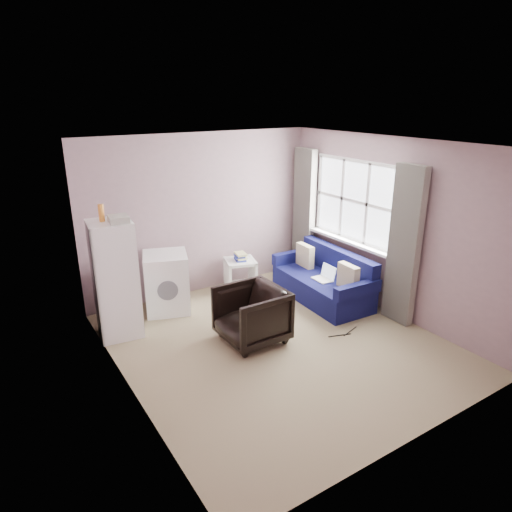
{
  "coord_description": "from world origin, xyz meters",
  "views": [
    {
      "loc": [
        -3.01,
        -4.19,
        3.01
      ],
      "look_at": [
        0.05,
        0.6,
        1.0
      ],
      "focal_mm": 32.0,
      "sensor_mm": 36.0,
      "label": 1
    }
  ],
  "objects_px": {
    "side_table": "(240,272)",
    "washing_machine": "(167,281)",
    "armchair": "(252,312)",
    "sofa": "(325,282)",
    "fridge": "(115,279)"
  },
  "relations": [
    {
      "from": "armchair",
      "to": "sofa",
      "type": "relative_size",
      "value": 0.45
    },
    {
      "from": "fridge",
      "to": "side_table",
      "type": "distance_m",
      "value": 2.18
    },
    {
      "from": "armchair",
      "to": "washing_machine",
      "type": "xyz_separation_m",
      "value": [
        -0.57,
        1.42,
        0.06
      ]
    },
    {
      "from": "fridge",
      "to": "side_table",
      "type": "xyz_separation_m",
      "value": [
        2.09,
        0.39,
        -0.49
      ]
    },
    {
      "from": "side_table",
      "to": "washing_machine",
      "type": "bearing_deg",
      "value": -177.2
    },
    {
      "from": "fridge",
      "to": "sofa",
      "type": "distance_m",
      "value": 3.13
    },
    {
      "from": "washing_machine",
      "to": "side_table",
      "type": "distance_m",
      "value": 1.29
    },
    {
      "from": "armchair",
      "to": "fridge",
      "type": "bearing_deg",
      "value": -128.51
    },
    {
      "from": "armchair",
      "to": "sofa",
      "type": "height_order",
      "value": "armchair"
    },
    {
      "from": "sofa",
      "to": "armchair",
      "type": "bearing_deg",
      "value": -160.69
    },
    {
      "from": "armchair",
      "to": "fridge",
      "type": "height_order",
      "value": "fridge"
    },
    {
      "from": "washing_machine",
      "to": "side_table",
      "type": "relative_size",
      "value": 1.37
    },
    {
      "from": "sofa",
      "to": "side_table",
      "type": "bearing_deg",
      "value": 135.89
    },
    {
      "from": "fridge",
      "to": "side_table",
      "type": "bearing_deg",
      "value": 17.73
    },
    {
      "from": "fridge",
      "to": "sofa",
      "type": "height_order",
      "value": "fridge"
    }
  ]
}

